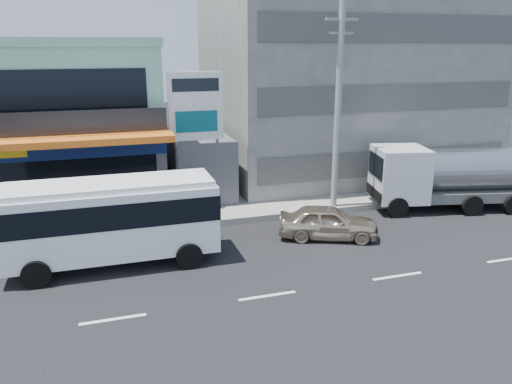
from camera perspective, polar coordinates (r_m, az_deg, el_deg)
ground at (r=17.08m, az=1.32°, el=-11.79°), size 120.00×120.00×0.00m
sidewalk at (r=26.90m, az=4.96°, el=-0.74°), size 70.00×5.00×0.30m
shop_building at (r=28.65m, az=-23.65°, el=6.90°), size 12.40×11.70×8.00m
concrete_building at (r=32.81m, az=9.88°, el=14.35°), size 16.00×12.00×14.00m
gap_structure at (r=27.43m, az=-6.70°, el=3.01°), size 3.00×6.00×3.50m
satellite_dish at (r=26.09m, az=-6.41°, el=6.42°), size 1.50×1.50×0.15m
billboard at (r=24.05m, az=-6.86°, el=8.81°), size 2.60×0.18×6.90m
utility_pole_near at (r=24.38m, az=9.34°, el=9.35°), size 1.60×0.30×10.00m
minibus at (r=19.42m, az=-16.18°, el=-2.64°), size 7.81×2.76×3.27m
sedan at (r=21.83m, az=8.25°, el=-3.41°), size 4.59×3.17×1.45m
tanker_truck at (r=26.99m, az=21.03°, el=1.73°), size 8.47×4.11×3.21m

